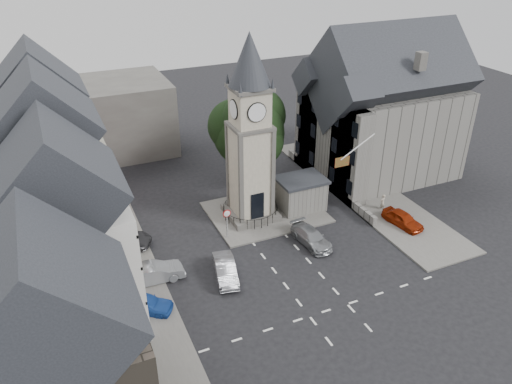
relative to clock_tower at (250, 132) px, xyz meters
name	(u,v)px	position (x,y,z in m)	size (l,w,h in m)	color
ground	(291,266)	(0.00, -7.99, -8.12)	(120.00, 120.00, 0.00)	black
pavement_west	(114,262)	(-12.50, -1.99, -8.05)	(6.00, 30.00, 0.14)	#595651
pavement_east	(362,190)	(12.00, 0.01, -8.05)	(6.00, 26.00, 0.14)	#595651
central_island	(266,212)	(1.50, 0.01, -8.04)	(10.00, 8.00, 0.16)	#595651
road_markings	(329,310)	(0.00, -13.49, -8.12)	(20.00, 8.00, 0.01)	silver
clock_tower	(250,132)	(0.00, 0.00, 0.00)	(4.86, 4.86, 16.25)	#4C4944
stone_shelter	(301,193)	(4.80, -0.49, -6.57)	(4.30, 3.30, 3.08)	slate
town_tree	(248,122)	(2.00, 5.01, -1.15)	(7.20, 7.20, 10.80)	black
warning_sign_post	(227,218)	(-3.20, -2.56, -6.09)	(0.70, 0.19, 2.85)	black
terrace_pink	(47,145)	(-15.50, 8.01, -1.54)	(8.10, 7.60, 12.80)	#D49392
terrace_cream	(55,184)	(-15.50, 0.01, -1.54)	(8.10, 7.60, 12.80)	beige
terrace_tudor	(67,247)	(-15.50, -7.99, -1.93)	(8.10, 7.60, 12.00)	silver
building_sw_stone	(56,373)	(-17.00, -16.99, -2.77)	(8.60, 7.60, 10.40)	#443D33
backdrop_west	(78,122)	(-12.00, 20.01, -4.12)	(20.00, 10.00, 8.00)	#4C4944
east_building	(381,116)	(15.59, 3.01, -1.86)	(14.40, 11.40, 12.60)	slate
east_boundary_wall	(327,183)	(9.20, 2.01, -7.67)	(0.40, 16.00, 0.90)	slate
flagpole	(358,147)	(8.00, -3.99, -1.12)	(3.68, 0.10, 2.74)	white
car_west_blue	(144,303)	(-11.50, -8.44, -7.46)	(1.56, 3.87, 1.32)	#1D479F
car_west_silver	(154,273)	(-10.15, -5.52, -7.38)	(1.57, 4.50, 1.48)	gray
car_west_grey	(121,239)	(-11.50, 0.01, -7.43)	(2.28, 4.94, 1.37)	#2E2D2F
car_island_silver	(225,270)	(-5.18, -7.25, -7.43)	(1.47, 4.21, 1.39)	gray
car_island_east	(311,237)	(2.86, -5.98, -7.49)	(1.78, 4.37, 1.27)	gray
car_east_red	(403,219)	(11.50, -6.79, -7.46)	(1.56, 3.89, 1.32)	maroon
pedestrian	(382,202)	(11.50, -3.88, -7.31)	(0.59, 0.39, 1.62)	#A99E8C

